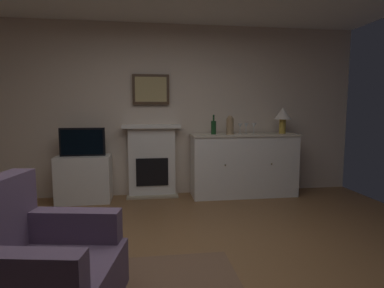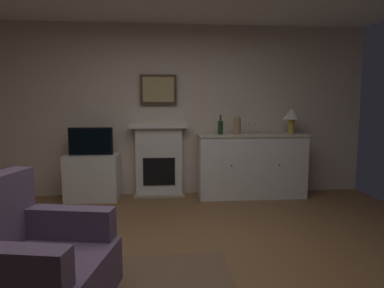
{
  "view_description": "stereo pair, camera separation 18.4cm",
  "coord_description": "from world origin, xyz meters",
  "px_view_note": "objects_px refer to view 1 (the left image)",
  "views": [
    {
      "loc": [
        -0.23,
        -2.32,
        1.34
      ],
      "look_at": [
        0.2,
        0.65,
        1.0
      ],
      "focal_mm": 29.22,
      "sensor_mm": 36.0,
      "label": 1
    },
    {
      "loc": [
        -0.05,
        -2.34,
        1.34
      ],
      "look_at": [
        0.2,
        0.65,
        1.0
      ],
      "focal_mm": 29.22,
      "sensor_mm": 36.0,
      "label": 2
    }
  ],
  "objects_px": {
    "armchair": "(36,269)",
    "table_lamp": "(283,115)",
    "wine_bottle": "(214,127)",
    "wine_glass_center": "(246,126)",
    "tv_set": "(82,142)",
    "fireplace_unit": "(152,161)",
    "wine_glass_right": "(254,126)",
    "vase_decorative": "(230,125)",
    "framed_picture": "(151,89)",
    "sideboard_cabinet": "(244,165)",
    "tv_cabinet": "(84,179)",
    "wine_glass_left": "(240,126)"
  },
  "relations": [
    {
      "from": "wine_glass_right",
      "to": "armchair",
      "type": "height_order",
      "value": "wine_glass_right"
    },
    {
      "from": "wine_glass_left",
      "to": "armchair",
      "type": "bearing_deg",
      "value": -127.97
    },
    {
      "from": "sideboard_cabinet",
      "to": "table_lamp",
      "type": "xyz_separation_m",
      "value": [
        0.61,
        0.0,
        0.76
      ]
    },
    {
      "from": "framed_picture",
      "to": "tv_set",
      "type": "distance_m",
      "value": 1.26
    },
    {
      "from": "wine_bottle",
      "to": "tv_set",
      "type": "relative_size",
      "value": 0.47
    },
    {
      "from": "framed_picture",
      "to": "table_lamp",
      "type": "xyz_separation_m",
      "value": [
        2.01,
        -0.22,
        -0.39
      ]
    },
    {
      "from": "fireplace_unit",
      "to": "sideboard_cabinet",
      "type": "bearing_deg",
      "value": -7.22
    },
    {
      "from": "tv_cabinet",
      "to": "vase_decorative",
      "type": "bearing_deg",
      "value": -1.74
    },
    {
      "from": "wine_glass_left",
      "to": "vase_decorative",
      "type": "height_order",
      "value": "vase_decorative"
    },
    {
      "from": "fireplace_unit",
      "to": "table_lamp",
      "type": "bearing_deg",
      "value": -5.05
    },
    {
      "from": "sideboard_cabinet",
      "to": "tv_set",
      "type": "height_order",
      "value": "tv_set"
    },
    {
      "from": "vase_decorative",
      "to": "tv_cabinet",
      "type": "relative_size",
      "value": 0.38
    },
    {
      "from": "wine_glass_right",
      "to": "fireplace_unit",
      "type": "bearing_deg",
      "value": 172.65
    },
    {
      "from": "sideboard_cabinet",
      "to": "wine_glass_left",
      "type": "distance_m",
      "value": 0.61
    },
    {
      "from": "tv_set",
      "to": "fireplace_unit",
      "type": "bearing_deg",
      "value": 10.77
    },
    {
      "from": "table_lamp",
      "to": "wine_bottle",
      "type": "distance_m",
      "value": 1.1
    },
    {
      "from": "wine_bottle",
      "to": "tv_cabinet",
      "type": "relative_size",
      "value": 0.39
    },
    {
      "from": "vase_decorative",
      "to": "tv_set",
      "type": "bearing_deg",
      "value": 178.88
    },
    {
      "from": "wine_bottle",
      "to": "tv_set",
      "type": "xyz_separation_m",
      "value": [
        -1.89,
        -0.01,
        -0.19
      ]
    },
    {
      "from": "wine_bottle",
      "to": "tv_cabinet",
      "type": "distance_m",
      "value": 2.03
    },
    {
      "from": "sideboard_cabinet",
      "to": "tv_cabinet",
      "type": "relative_size",
      "value": 2.17
    },
    {
      "from": "wine_glass_right",
      "to": "vase_decorative",
      "type": "distance_m",
      "value": 0.38
    },
    {
      "from": "framed_picture",
      "to": "tv_set",
      "type": "bearing_deg",
      "value": -166.69
    },
    {
      "from": "wine_bottle",
      "to": "wine_glass_center",
      "type": "height_order",
      "value": "wine_bottle"
    },
    {
      "from": "wine_glass_right",
      "to": "armchair",
      "type": "bearing_deg",
      "value": -130.65
    },
    {
      "from": "wine_glass_left",
      "to": "fireplace_unit",
      "type": "bearing_deg",
      "value": 170.79
    },
    {
      "from": "sideboard_cabinet",
      "to": "tv_cabinet",
      "type": "bearing_deg",
      "value": 179.64
    },
    {
      "from": "wine_bottle",
      "to": "framed_picture",
      "type": "bearing_deg",
      "value": 166.44
    },
    {
      "from": "vase_decorative",
      "to": "table_lamp",
      "type": "bearing_deg",
      "value": 3.38
    },
    {
      "from": "table_lamp",
      "to": "tv_set",
      "type": "distance_m",
      "value": 3.0
    },
    {
      "from": "table_lamp",
      "to": "vase_decorative",
      "type": "xyz_separation_m",
      "value": [
        -0.85,
        -0.05,
        -0.14
      ]
    },
    {
      "from": "fireplace_unit",
      "to": "wine_glass_right",
      "type": "distance_m",
      "value": 1.64
    },
    {
      "from": "wine_glass_left",
      "to": "vase_decorative",
      "type": "relative_size",
      "value": 0.59
    },
    {
      "from": "tv_cabinet",
      "to": "armchair",
      "type": "distance_m",
      "value": 2.7
    },
    {
      "from": "framed_picture",
      "to": "vase_decorative",
      "type": "relative_size",
      "value": 1.96
    },
    {
      "from": "tv_cabinet",
      "to": "framed_picture",
      "type": "bearing_deg",
      "value": 12.01
    },
    {
      "from": "sideboard_cabinet",
      "to": "wine_bottle",
      "type": "xyz_separation_m",
      "value": [
        -0.48,
        0.0,
        0.59
      ]
    },
    {
      "from": "table_lamp",
      "to": "wine_glass_right",
      "type": "distance_m",
      "value": 0.49
    },
    {
      "from": "framed_picture",
      "to": "tv_cabinet",
      "type": "bearing_deg",
      "value": -167.99
    },
    {
      "from": "framed_picture",
      "to": "wine_glass_right",
      "type": "distance_m",
      "value": 1.65
    },
    {
      "from": "wine_glass_right",
      "to": "vase_decorative",
      "type": "relative_size",
      "value": 0.59
    },
    {
      "from": "wine_glass_left",
      "to": "wine_bottle",
      "type": "bearing_deg",
      "value": 174.65
    },
    {
      "from": "table_lamp",
      "to": "wine_glass_center",
      "type": "xyz_separation_m",
      "value": [
        -0.58,
        0.02,
        -0.16
      ]
    },
    {
      "from": "tv_set",
      "to": "wine_glass_right",
      "type": "bearing_deg",
      "value": -0.3
    },
    {
      "from": "vase_decorative",
      "to": "armchair",
      "type": "xyz_separation_m",
      "value": [
        -1.9,
        -2.62,
        -0.72
      ]
    },
    {
      "from": "wine_glass_right",
      "to": "tv_cabinet",
      "type": "xyz_separation_m",
      "value": [
        -2.51,
        0.04,
        -0.74
      ]
    },
    {
      "from": "armchair",
      "to": "table_lamp",
      "type": "bearing_deg",
      "value": 44.25
    },
    {
      "from": "wine_glass_left",
      "to": "tv_set",
      "type": "height_order",
      "value": "wine_glass_left"
    },
    {
      "from": "table_lamp",
      "to": "wine_glass_right",
      "type": "xyz_separation_m",
      "value": [
        -0.47,
        -0.02,
        -0.16
      ]
    },
    {
      "from": "sideboard_cabinet",
      "to": "wine_bottle",
      "type": "bearing_deg",
      "value": 179.92
    }
  ]
}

